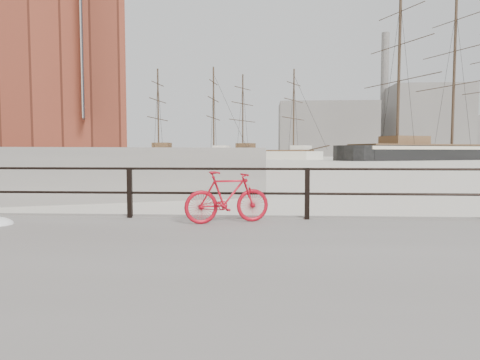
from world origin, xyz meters
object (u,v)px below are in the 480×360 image
(bicycle, at_px, (227,197))
(barque_black, at_px, (451,160))
(workboat_far, at_px, (12,163))
(schooner_left, at_px, (186,160))
(schooner_mid, at_px, (267,159))

(bicycle, relative_size, barque_black, 0.03)
(bicycle, height_order, workboat_far, workboat_far)
(schooner_left, xyz_separation_m, workboat_far, (-19.79, -24.55, 0.00))
(barque_black, xyz_separation_m, workboat_far, (-72.24, -30.33, 0.00))
(barque_black, bearing_deg, workboat_far, 177.71)
(bicycle, bearing_deg, schooner_left, 81.27)
(barque_black, relative_size, schooner_left, 2.49)
(barque_black, distance_m, workboat_far, 78.35)
(bicycle, distance_m, barque_black, 88.44)
(barque_black, relative_size, workboat_far, 5.53)
(bicycle, bearing_deg, workboat_far, 104.87)
(workboat_far, bearing_deg, schooner_mid, 41.66)
(schooner_mid, bearing_deg, barque_black, 19.18)
(barque_black, distance_m, schooner_left, 52.77)
(schooner_mid, height_order, schooner_left, schooner_mid)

